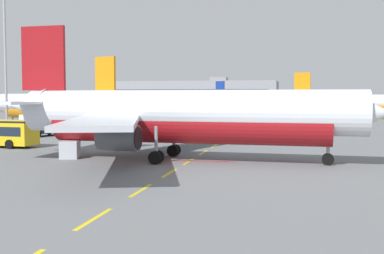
{
  "coord_description": "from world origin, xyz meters",
  "views": [
    {
      "loc": [
        26.99,
        -18.7,
        5.61
      ],
      "look_at": [
        17.71,
        24.13,
        2.82
      ],
      "focal_mm": 44.75,
      "sensor_mm": 36.0,
      "label": 1
    }
  ],
  "objects_px": {
    "apron_light_mast_near": "(5,32)",
    "airliner_far_right": "(353,103)",
    "catering_truck": "(42,125)",
    "airliner_far_center": "(53,106)",
    "airliner_foreground": "(181,116)",
    "airliner_mid_left": "(246,109)",
    "uld_cargo_container": "(70,150)"
  },
  "relations": [
    {
      "from": "apron_light_mast_near",
      "to": "airliner_far_right",
      "type": "bearing_deg",
      "value": 46.76
    },
    {
      "from": "airliner_far_right",
      "to": "catering_truck",
      "type": "height_order",
      "value": "airliner_far_right"
    },
    {
      "from": "airliner_far_center",
      "to": "apron_light_mast_near",
      "type": "xyz_separation_m",
      "value": [
        -0.82,
        -13.22,
        11.62
      ]
    },
    {
      "from": "airliner_foreground",
      "to": "airliner_mid_left",
      "type": "bearing_deg",
      "value": 90.57
    },
    {
      "from": "uld_cargo_container",
      "to": "apron_light_mast_near",
      "type": "bearing_deg",
      "value": 131.87
    },
    {
      "from": "airliner_mid_left",
      "to": "apron_light_mast_near",
      "type": "bearing_deg",
      "value": -131.41
    },
    {
      "from": "catering_truck",
      "to": "airliner_mid_left",
      "type": "bearing_deg",
      "value": 60.28
    },
    {
      "from": "apron_light_mast_near",
      "to": "uld_cargo_container",
      "type": "bearing_deg",
      "value": -48.13
    },
    {
      "from": "airliner_far_right",
      "to": "uld_cargo_container",
      "type": "height_order",
      "value": "airliner_far_right"
    },
    {
      "from": "uld_cargo_container",
      "to": "apron_light_mast_near",
      "type": "xyz_separation_m",
      "value": [
        -24.0,
        26.77,
        14.77
      ]
    },
    {
      "from": "airliner_far_center",
      "to": "airliner_far_right",
      "type": "bearing_deg",
      "value": 40.34
    },
    {
      "from": "airliner_far_right",
      "to": "uld_cargo_container",
      "type": "bearing_deg",
      "value": -111.18
    },
    {
      "from": "uld_cargo_container",
      "to": "catering_truck",
      "type": "bearing_deg",
      "value": 124.72
    },
    {
      "from": "uld_cargo_container",
      "to": "apron_light_mast_near",
      "type": "relative_size",
      "value": 0.08
    },
    {
      "from": "airliner_far_center",
      "to": "catering_truck",
      "type": "relative_size",
      "value": 4.56
    },
    {
      "from": "airliner_foreground",
      "to": "apron_light_mast_near",
      "type": "xyz_separation_m",
      "value": [
        -34.15,
        25.87,
        11.62
      ]
    },
    {
      "from": "airliner_foreground",
      "to": "airliner_mid_left",
      "type": "distance_m",
      "value": 63.88
    },
    {
      "from": "catering_truck",
      "to": "apron_light_mast_near",
      "type": "relative_size",
      "value": 0.29
    },
    {
      "from": "catering_truck",
      "to": "airliner_far_center",
      "type": "bearing_deg",
      "value": 113.98
    },
    {
      "from": "airliner_foreground",
      "to": "airliner_far_right",
      "type": "relative_size",
      "value": 1.03
    },
    {
      "from": "catering_truck",
      "to": "apron_light_mast_near",
      "type": "height_order",
      "value": "apron_light_mast_near"
    },
    {
      "from": "airliner_foreground",
      "to": "airliner_mid_left",
      "type": "height_order",
      "value": "airliner_foreground"
    },
    {
      "from": "airliner_far_center",
      "to": "uld_cargo_container",
      "type": "xyz_separation_m",
      "value": [
        23.18,
        -39.99,
        -3.15
      ]
    },
    {
      "from": "airliner_foreground",
      "to": "airliner_far_center",
      "type": "distance_m",
      "value": 51.37
    },
    {
      "from": "airliner_foreground",
      "to": "catering_truck",
      "type": "bearing_deg",
      "value": 140.45
    },
    {
      "from": "airliner_far_right",
      "to": "airliner_mid_left",
      "type": "bearing_deg",
      "value": -135.91
    },
    {
      "from": "airliner_foreground",
      "to": "catering_truck",
      "type": "height_order",
      "value": "airliner_foreground"
    },
    {
      "from": "airliner_foreground",
      "to": "uld_cargo_container",
      "type": "xyz_separation_m",
      "value": [
        -10.16,
        -0.91,
        -3.15
      ]
    },
    {
      "from": "airliner_far_center",
      "to": "apron_light_mast_near",
      "type": "height_order",
      "value": "apron_light_mast_near"
    },
    {
      "from": "airliner_mid_left",
      "to": "airliner_far_right",
      "type": "xyz_separation_m",
      "value": [
        24.95,
        24.17,
        0.91
      ]
    },
    {
      "from": "airliner_foreground",
      "to": "apron_light_mast_near",
      "type": "relative_size",
      "value": 1.39
    },
    {
      "from": "airliner_far_center",
      "to": "catering_truck",
      "type": "distance_m",
      "value": 20.12
    }
  ]
}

